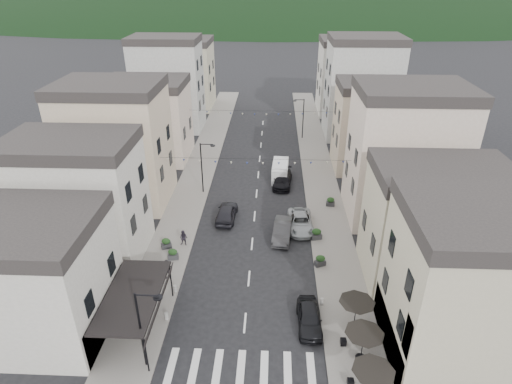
# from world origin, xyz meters

# --- Properties ---
(sidewalk_left) EXTENTS (4.00, 76.00, 0.12)m
(sidewalk_left) POSITION_xyz_m (-7.50, 32.00, 0.06)
(sidewalk_left) COLOR slate
(sidewalk_left) RESTS_ON ground
(sidewalk_right) EXTENTS (4.00, 76.00, 0.12)m
(sidewalk_right) POSITION_xyz_m (7.50, 32.00, 0.06)
(sidewalk_right) COLOR slate
(sidewalk_right) RESTS_ON ground
(hill_backdrop) EXTENTS (640.00, 360.00, 70.00)m
(hill_backdrop) POSITION_xyz_m (0.00, 300.00, 0.00)
(hill_backdrop) COLOR black
(hill_backdrop) RESTS_ON ground
(boutique_building) EXTENTS (12.00, 8.00, 8.00)m
(boutique_building) POSITION_xyz_m (-15.50, 5.00, 4.00)
(boutique_building) COLOR #BAB6AB
(boutique_building) RESTS_ON ground
(bistro_building) EXTENTS (10.00, 8.00, 10.00)m
(bistro_building) POSITION_xyz_m (14.50, 4.00, 5.00)
(bistro_building) COLOR #B7AF91
(bistro_building) RESTS_ON ground
(boutique_awning) EXTENTS (3.77, 7.50, 3.28)m
(boutique_awning) POSITION_xyz_m (-7.25, 5.00, 3.11)
(boutique_awning) COLOR black
(boutique_awning) RESTS_ON ground
(buildings_row_left) EXTENTS (10.20, 54.16, 14.00)m
(buildings_row_left) POSITION_xyz_m (-14.50, 37.75, 6.12)
(buildings_row_left) COLOR #BAB6AB
(buildings_row_left) RESTS_ON ground
(buildings_row_right) EXTENTS (10.20, 54.16, 14.50)m
(buildings_row_right) POSITION_xyz_m (14.50, 36.59, 6.32)
(buildings_row_right) COLOR #B7AF91
(buildings_row_right) RESTS_ON ground
(cafe_terrace) EXTENTS (2.50, 8.10, 2.53)m
(cafe_terrace) POSITION_xyz_m (7.70, 2.80, 2.36)
(cafe_terrace) COLOR black
(cafe_terrace) RESTS_ON ground
(streetlamp_left_near) EXTENTS (1.70, 0.56, 6.00)m
(streetlamp_left_near) POSITION_xyz_m (-5.82, 2.00, 3.70)
(streetlamp_left_near) COLOR black
(streetlamp_left_near) RESTS_ON ground
(streetlamp_left_far) EXTENTS (1.70, 0.56, 6.00)m
(streetlamp_left_far) POSITION_xyz_m (-5.82, 26.00, 3.70)
(streetlamp_left_far) COLOR black
(streetlamp_left_far) RESTS_ON ground
(streetlamp_right_far) EXTENTS (1.70, 0.56, 6.00)m
(streetlamp_right_far) POSITION_xyz_m (5.82, 44.00, 3.70)
(streetlamp_right_far) COLOR black
(streetlamp_right_far) RESTS_ON ground
(bollards) EXTENTS (11.66, 10.26, 0.60)m
(bollards) POSITION_xyz_m (0.00, 5.50, 0.42)
(bollards) COLOR gray
(bollards) RESTS_ON ground
(bunting_near) EXTENTS (19.00, 0.28, 0.62)m
(bunting_near) POSITION_xyz_m (0.00, 22.00, 5.65)
(bunting_near) COLOR black
(bunting_near) RESTS_ON ground
(bunting_far) EXTENTS (19.00, 0.28, 0.62)m
(bunting_far) POSITION_xyz_m (0.00, 38.00, 5.65)
(bunting_far) COLOR black
(bunting_far) RESTS_ON ground
(parked_car_a) EXTENTS (1.78, 4.21, 1.42)m
(parked_car_a) POSITION_xyz_m (4.60, 6.00, 0.71)
(parked_car_a) COLOR black
(parked_car_a) RESTS_ON ground
(parked_car_b) EXTENTS (2.09, 4.77, 1.52)m
(parked_car_b) POSITION_xyz_m (2.80, 17.23, 0.76)
(parked_car_b) COLOR #313133
(parked_car_b) RESTS_ON ground
(parked_car_c) EXTENTS (2.54, 5.16, 1.41)m
(parked_car_c) POSITION_xyz_m (4.60, 18.92, 0.70)
(parked_car_c) COLOR #999CA1
(parked_car_c) RESTS_ON ground
(parked_car_d) EXTENTS (2.52, 5.17, 1.45)m
(parked_car_d) POSITION_xyz_m (2.97, 28.30, 0.73)
(parked_car_d) COLOR black
(parked_car_d) RESTS_ON ground
(parked_car_e) EXTENTS (2.11, 4.73, 1.58)m
(parked_car_e) POSITION_xyz_m (-2.80, 20.27, 0.79)
(parked_car_e) COLOR black
(parked_car_e) RESTS_ON ground
(delivery_van) EXTENTS (2.10, 4.72, 2.21)m
(delivery_van) POSITION_xyz_m (2.68, 30.07, 1.09)
(delivery_van) COLOR silver
(delivery_van) RESTS_ON ground
(pedestrian_a) EXTENTS (0.70, 0.52, 1.76)m
(pedestrian_a) POSITION_xyz_m (-6.63, 10.62, 1.00)
(pedestrian_a) COLOR black
(pedestrian_a) RESTS_ON sidewalk_left
(pedestrian_b) EXTENTS (0.82, 0.69, 1.53)m
(pedestrian_b) POSITION_xyz_m (-6.22, 15.38, 0.88)
(pedestrian_b) COLOR #241F2A
(pedestrian_b) RESTS_ON sidewalk_left
(planter_la) EXTENTS (1.00, 0.65, 1.04)m
(planter_la) POSITION_xyz_m (-6.78, 13.23, 0.62)
(planter_la) COLOR #333336
(planter_la) RESTS_ON sidewalk_left
(planter_lb) EXTENTS (1.03, 0.81, 1.01)m
(planter_lb) POSITION_xyz_m (-7.75, 14.86, 0.61)
(planter_lb) COLOR #2A2A2C
(planter_lb) RESTS_ON sidewalk_left
(planter_ra) EXTENTS (1.04, 0.84, 1.02)m
(planter_ra) POSITION_xyz_m (6.00, 12.86, 0.62)
(planter_ra) COLOR #29292B
(planter_ra) RESTS_ON sidewalk_right
(planter_rb) EXTENTS (1.11, 0.80, 1.11)m
(planter_rb) POSITION_xyz_m (6.00, 16.93, 0.66)
(planter_rb) COLOR #2D2D30
(planter_rb) RESTS_ON sidewalk_right
(planter_rc) EXTENTS (0.94, 0.59, 1.00)m
(planter_rc) POSITION_xyz_m (8.03, 23.36, 0.61)
(planter_rc) COLOR #2A2A2C
(planter_rc) RESTS_ON sidewalk_right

